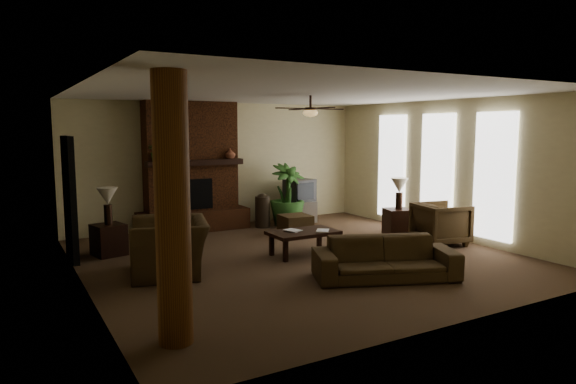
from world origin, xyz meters
TOP-DOWN VIEW (x-y plane):
  - room_shell at (0.00, 0.00)m, footprint 7.00×7.00m
  - fireplace at (-0.80, 3.22)m, footprint 2.40×0.70m
  - windows at (3.45, 0.20)m, footprint 0.08×3.65m
  - log_column at (-2.95, -2.40)m, footprint 0.36×0.36m
  - doorway at (-3.44, 1.80)m, footprint 0.10×1.00m
  - ceiling_fan at (0.40, 0.30)m, footprint 1.35×1.35m
  - sofa at (0.46, -1.71)m, footprint 2.17×1.36m
  - armchair_left at (-2.24, 0.14)m, footprint 1.14×1.46m
  - armchair_right at (2.88, -0.50)m, footprint 0.96×1.00m
  - coffee_table at (0.14, 0.11)m, footprint 1.20×0.70m
  - ottoman at (0.95, 1.75)m, footprint 0.64×0.64m
  - tv_stand at (1.70, 2.93)m, footprint 0.93×0.66m
  - tv at (1.75, 2.90)m, footprint 0.73×0.64m
  - floor_vase at (0.68, 2.74)m, footprint 0.34×0.34m
  - floor_plant at (1.25, 2.63)m, footprint 1.06×1.56m
  - side_table_left at (-2.84, 1.81)m, footprint 0.60×0.60m
  - lamp_left at (-2.83, 1.81)m, footprint 0.41×0.41m
  - side_table_right at (2.75, 0.58)m, footprint 0.63×0.63m
  - lamp_right at (2.76, 0.56)m, footprint 0.42×0.42m
  - mantel_plant at (-1.61, 2.96)m, footprint 0.43×0.46m
  - mantel_vase at (-0.01, 2.93)m, footprint 0.24×0.24m
  - book_a at (-0.13, 0.15)m, footprint 0.21×0.09m
  - book_b at (0.34, -0.01)m, footprint 0.18×0.15m

SIDE VIEW (x-z plane):
  - ottoman at x=0.95m, z-range 0.00..0.40m
  - tv_stand at x=1.70m, z-range 0.00..0.50m
  - side_table_left at x=-2.84m, z-range 0.00..0.55m
  - side_table_right at x=2.75m, z-range 0.00..0.55m
  - coffee_table at x=0.14m, z-range 0.16..0.59m
  - floor_plant at x=1.25m, z-range 0.00..0.80m
  - sofa at x=0.46m, z-range 0.00..0.82m
  - floor_vase at x=0.68m, z-range 0.05..0.82m
  - armchair_right at x=2.88m, z-range 0.00..0.89m
  - armchair_left at x=-2.24m, z-range 0.00..1.13m
  - book_a at x=-0.13m, z-range 0.43..0.72m
  - book_b at x=0.34m, z-range 0.43..0.72m
  - tv at x=1.75m, z-range 0.50..1.02m
  - lamp_left at x=-2.83m, z-range 0.68..1.33m
  - lamp_right at x=2.76m, z-range 0.68..1.33m
  - doorway at x=-3.44m, z-range 0.00..2.10m
  - fireplace at x=-0.80m, z-range -0.24..2.56m
  - windows at x=3.45m, z-range 0.17..2.53m
  - log_column at x=-2.95m, z-range 0.00..2.80m
  - room_shell at x=0.00m, z-range -2.10..4.90m
  - mantel_vase at x=-0.01m, z-range 1.56..1.78m
  - mantel_plant at x=-1.61m, z-range 1.56..1.89m
  - ceiling_fan at x=0.40m, z-range 2.34..2.72m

